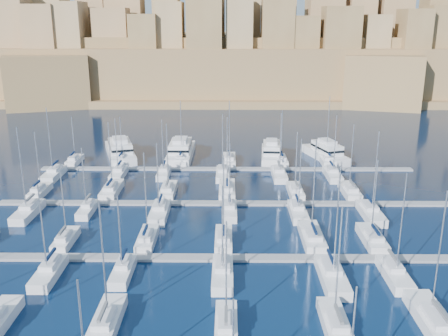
{
  "coord_description": "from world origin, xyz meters",
  "views": [
    {
      "loc": [
        0.4,
        -76.33,
        32.87
      ],
      "look_at": [
        -0.32,
        6.0,
        8.21
      ],
      "focal_mm": 40.0,
      "sensor_mm": 36.0,
      "label": 1
    }
  ],
  "objects_px": {
    "sailboat_4": "(335,324)",
    "motor_yacht_d": "(326,152)",
    "sailboat_2": "(107,321)",
    "motor_yacht_a": "(120,150)",
    "motor_yacht_c": "(271,152)",
    "motor_yacht_b": "(181,150)"
  },
  "relations": [
    {
      "from": "sailboat_4",
      "to": "motor_yacht_d",
      "type": "bearing_deg",
      "value": 80.29
    },
    {
      "from": "sailboat_2",
      "to": "motor_yacht_a",
      "type": "relative_size",
      "value": 0.74
    },
    {
      "from": "motor_yacht_c",
      "to": "motor_yacht_d",
      "type": "bearing_deg",
      "value": 1.25
    },
    {
      "from": "motor_yacht_b",
      "to": "motor_yacht_d",
      "type": "height_order",
      "value": "same"
    },
    {
      "from": "sailboat_2",
      "to": "motor_yacht_a",
      "type": "xyz_separation_m",
      "value": [
        -13.35,
        71.37,
        0.97
      ]
    },
    {
      "from": "motor_yacht_a",
      "to": "motor_yacht_b",
      "type": "distance_m",
      "value": 15.06
    },
    {
      "from": "motor_yacht_b",
      "to": "motor_yacht_c",
      "type": "distance_m",
      "value": 22.33
    },
    {
      "from": "motor_yacht_b",
      "to": "motor_yacht_c",
      "type": "height_order",
      "value": "same"
    },
    {
      "from": "motor_yacht_a",
      "to": "motor_yacht_d",
      "type": "relative_size",
      "value": 1.21
    },
    {
      "from": "sailboat_2",
      "to": "motor_yacht_b",
      "type": "bearing_deg",
      "value": 88.62
    },
    {
      "from": "sailboat_4",
      "to": "motor_yacht_c",
      "type": "bearing_deg",
      "value": 91.05
    },
    {
      "from": "sailboat_2",
      "to": "motor_yacht_d",
      "type": "distance_m",
      "value": 79.07
    },
    {
      "from": "motor_yacht_a",
      "to": "motor_yacht_c",
      "type": "xyz_separation_m",
      "value": [
        37.33,
        -1.91,
        0.0
      ]
    },
    {
      "from": "sailboat_2",
      "to": "motor_yacht_d",
      "type": "xyz_separation_m",
      "value": [
        37.24,
        69.75,
        0.97
      ]
    },
    {
      "from": "motor_yacht_a",
      "to": "motor_yacht_b",
      "type": "bearing_deg",
      "value": -1.03
    },
    {
      "from": "sailboat_4",
      "to": "motor_yacht_a",
      "type": "distance_m",
      "value": 81.34
    },
    {
      "from": "motor_yacht_a",
      "to": "motor_yacht_d",
      "type": "bearing_deg",
      "value": -1.83
    },
    {
      "from": "motor_yacht_c",
      "to": "motor_yacht_d",
      "type": "relative_size",
      "value": 0.94
    },
    {
      "from": "sailboat_2",
      "to": "motor_yacht_b",
      "type": "height_order",
      "value": "sailboat_2"
    },
    {
      "from": "sailboat_2",
      "to": "motor_yacht_a",
      "type": "bearing_deg",
      "value": 100.59
    },
    {
      "from": "sailboat_4",
      "to": "motor_yacht_b",
      "type": "bearing_deg",
      "value": 108.28
    },
    {
      "from": "motor_yacht_c",
      "to": "motor_yacht_d",
      "type": "xyz_separation_m",
      "value": [
        13.26,
        0.29,
        0.0
      ]
    }
  ]
}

